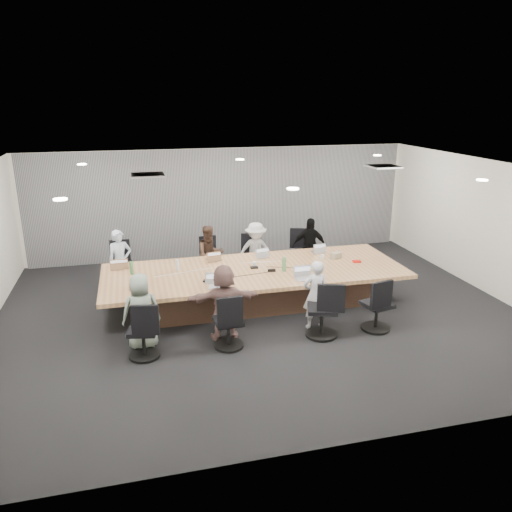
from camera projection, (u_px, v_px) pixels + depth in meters
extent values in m
cube|color=black|center=(261.00, 313.00, 9.78)|extent=(10.00, 8.00, 0.00)
cube|color=white|center=(261.00, 170.00, 8.92)|extent=(10.00, 8.00, 0.00)
cube|color=silver|center=(222.00, 202.00, 13.04)|extent=(10.00, 0.00, 2.80)
cube|color=silver|center=(351.00, 342.00, 5.66)|extent=(10.00, 0.00, 2.80)
cube|color=silver|center=(490.00, 228.00, 10.51)|extent=(0.00, 8.00, 2.80)
cube|color=gray|center=(223.00, 203.00, 12.97)|extent=(9.80, 0.04, 2.80)
cube|color=#4F3427|center=(255.00, 288.00, 10.14)|extent=(4.80, 1.40, 0.66)
cube|color=tan|center=(255.00, 271.00, 10.02)|extent=(6.00, 2.20, 0.08)
imported|color=#AFC1D4|center=(120.00, 261.00, 10.66)|extent=(0.56, 0.44, 1.37)
cube|color=#8C6647|center=(120.00, 267.00, 10.14)|extent=(0.37, 0.26, 0.02)
imported|color=#38271E|center=(210.00, 255.00, 11.12)|extent=(0.76, 0.65, 1.35)
cube|color=#8C6647|center=(214.00, 259.00, 10.59)|extent=(0.33, 0.25, 0.02)
imported|color=#9E9E9E|center=(256.00, 252.00, 11.36)|extent=(0.89, 0.53, 1.35)
cube|color=#B2B2B7|center=(262.00, 256.00, 10.83)|extent=(0.34, 0.27, 0.02)
imported|color=black|center=(309.00, 247.00, 11.66)|extent=(0.86, 0.50, 1.38)
cube|color=#B2B2B7|center=(318.00, 251.00, 11.13)|extent=(0.30, 0.22, 0.02)
imported|color=gray|center=(141.00, 311.00, 8.26)|extent=(0.68, 0.48, 1.31)
cube|color=#8C6647|center=(140.00, 294.00, 8.74)|extent=(0.33, 0.26, 0.02)
imported|color=brown|center=(224.00, 302.00, 8.58)|extent=(1.27, 0.45, 1.35)
cube|color=#B2B2B7|center=(218.00, 287.00, 9.07)|extent=(0.39, 0.31, 0.02)
imported|color=#B7B7BD|center=(315.00, 295.00, 8.98)|extent=(0.47, 0.31, 1.29)
cube|color=#B2B2B7|center=(305.00, 279.00, 9.45)|extent=(0.36, 0.25, 0.02)
cylinder|color=#417947|center=(131.00, 268.00, 9.69)|extent=(0.09, 0.09, 0.26)
cylinder|color=#417947|center=(284.00, 264.00, 9.86)|extent=(0.08, 0.08, 0.28)
cylinder|color=silver|center=(177.00, 265.00, 9.92)|extent=(0.09, 0.09, 0.22)
cylinder|color=white|center=(254.00, 264.00, 10.14)|extent=(0.09, 0.09, 0.10)
cylinder|color=white|center=(322.00, 257.00, 10.62)|extent=(0.10, 0.10, 0.10)
cylinder|color=brown|center=(136.00, 284.00, 9.09)|extent=(0.09, 0.09, 0.10)
cube|color=black|center=(207.00, 281.00, 9.34)|extent=(0.17, 0.14, 0.03)
cube|color=black|center=(254.00, 267.00, 10.07)|extent=(0.16, 0.11, 0.03)
cube|color=black|center=(272.00, 270.00, 9.86)|extent=(0.16, 0.06, 0.06)
cube|color=gray|center=(336.00, 255.00, 10.67)|extent=(0.27, 0.22, 0.12)
cube|color=red|center=(357.00, 261.00, 10.43)|extent=(0.17, 0.13, 0.04)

